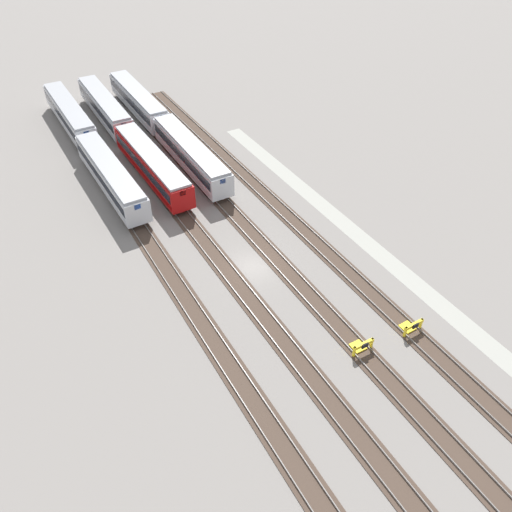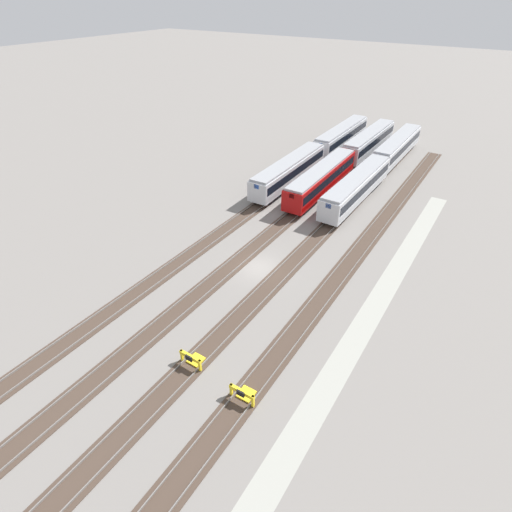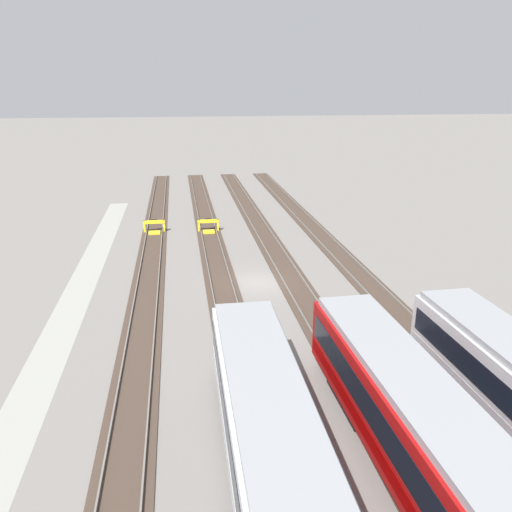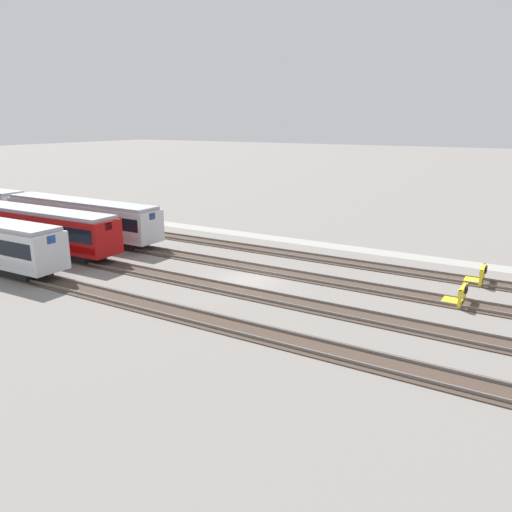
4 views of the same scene
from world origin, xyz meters
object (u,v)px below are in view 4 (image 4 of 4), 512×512
Objects in this scene: subway_car_front_row_left_inner at (81,218)px; bumper_stop_near_inner_track at (458,296)px; subway_car_front_row_rightmost at (33,227)px; bumper_stop_nearest_track at (478,276)px.

bumper_stop_near_inner_track is (-33.38, 0.03, -1.53)m from subway_car_front_row_left_inner.
subway_car_front_row_rightmost is 33.79m from bumper_stop_near_inner_track.
bumper_stop_near_inner_track is (0.47, 5.02, 0.00)m from bumper_stop_nearest_track.
subway_car_front_row_rightmost is at bearing 90.00° from subway_car_front_row_left_inner.
subway_car_front_row_left_inner reaches higher than bumper_stop_near_inner_track.
subway_car_front_row_rightmost reaches higher than bumper_stop_nearest_track.
subway_car_front_row_left_inner is 33.42m from bumper_stop_near_inner_track.
bumper_stop_near_inner_track is at bearing -171.43° from subway_car_front_row_rightmost.
subway_car_front_row_left_inner is 5.06m from subway_car_front_row_rightmost.
bumper_stop_near_inner_track is at bearing 179.95° from subway_car_front_row_left_inner.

